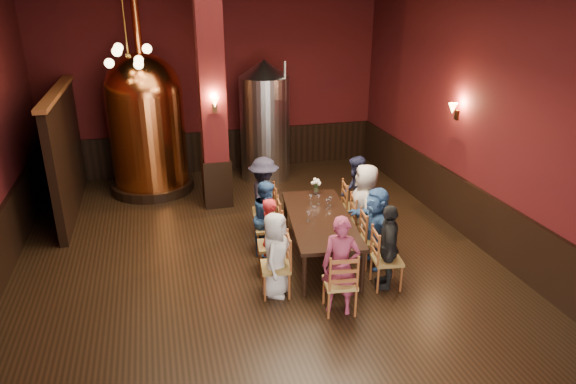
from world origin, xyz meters
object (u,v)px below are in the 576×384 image
object	(u,v)px
person_0	(275,255)
copper_kettle	(147,122)
rose_vase	(316,184)
steel_vessel	(265,121)
person_1	(271,236)
dining_table	(320,221)
person_2	(267,217)

from	to	relation	value
person_0	copper_kettle	world-z (taller)	copper_kettle
person_0	rose_vase	xyz separation A→B (m)	(1.22, 1.85, 0.30)
steel_vessel	rose_vase	world-z (taller)	steel_vessel
person_1	rose_vase	distance (m)	1.67
person_0	rose_vase	world-z (taller)	person_0
copper_kettle	person_0	bearing A→B (deg)	-70.73
dining_table	rose_vase	bearing A→B (deg)	83.61
steel_vessel	rose_vase	size ratio (longest dim) A/B	8.99
person_2	copper_kettle	bearing A→B (deg)	52.98
dining_table	person_1	xyz separation A→B (m)	(-0.89, -0.21, -0.05)
person_0	steel_vessel	size ratio (longest dim) A/B	0.47
dining_table	person_0	world-z (taller)	person_0
person_0	steel_vessel	distance (m)	5.14
person_0	person_1	size ratio (longest dim) A/B	1.04
copper_kettle	steel_vessel	size ratio (longest dim) A/B	1.54
person_1	person_0	bearing A→B (deg)	166.62
person_0	person_2	distance (m)	1.33
person_2	copper_kettle	size ratio (longest dim) A/B	0.30
person_1	rose_vase	xyz separation A→B (m)	(1.13, 1.19, 0.32)
copper_kettle	rose_vase	distance (m)	4.23
dining_table	rose_vase	xyz separation A→B (m)	(0.24, 0.98, 0.27)
dining_table	person_0	xyz separation A→B (m)	(-0.97, -0.88, -0.03)
person_2	steel_vessel	world-z (taller)	steel_vessel
person_2	steel_vessel	size ratio (longest dim) A/B	0.46
rose_vase	person_0	bearing A→B (deg)	-123.30
person_2	rose_vase	distance (m)	1.21
person_0	person_2	xyz separation A→B (m)	(0.18, 1.32, -0.01)
dining_table	person_1	bearing A→B (deg)	-158.78
copper_kettle	steel_vessel	xyz separation A→B (m)	(2.65, 0.14, -0.17)
person_2	steel_vessel	xyz separation A→B (m)	(0.78, 3.67, 0.75)
person_2	copper_kettle	distance (m)	4.11
person_0	steel_vessel	world-z (taller)	steel_vessel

